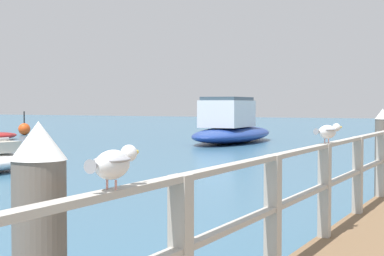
{
  "coord_description": "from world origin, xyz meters",
  "views": [
    {
      "loc": [
        0.24,
        0.83,
        1.83
      ],
      "look_at": [
        -4.05,
        9.05,
        1.46
      ],
      "focal_mm": 56.86,
      "sensor_mm": 36.0,
      "label": 1
    }
  ],
  "objects_px": {
    "channel_buoy": "(24,129)",
    "seagull_background": "(328,131)",
    "seagull_foreground": "(113,163)",
    "boat_3": "(231,128)",
    "dock_piling_far": "(382,154)"
  },
  "relations": [
    {
      "from": "channel_buoy",
      "to": "seagull_background",
      "type": "bearing_deg",
      "value": -41.08
    },
    {
      "from": "seagull_foreground",
      "to": "boat_3",
      "type": "xyz_separation_m",
      "value": [
        -9.87,
        23.78,
        -0.81
      ]
    },
    {
      "from": "boat_3",
      "to": "dock_piling_far",
      "type": "bearing_deg",
      "value": 119.62
    },
    {
      "from": "dock_piling_far",
      "to": "boat_3",
      "type": "bearing_deg",
      "value": 123.57
    },
    {
      "from": "dock_piling_far",
      "to": "boat_3",
      "type": "height_order",
      "value": "boat_3"
    },
    {
      "from": "seagull_foreground",
      "to": "seagull_background",
      "type": "xyz_separation_m",
      "value": [
        0.0,
        4.07,
        0.0
      ]
    },
    {
      "from": "boat_3",
      "to": "channel_buoy",
      "type": "relative_size",
      "value": 5.63
    },
    {
      "from": "seagull_background",
      "to": "channel_buoy",
      "type": "xyz_separation_m",
      "value": [
        -23.66,
        20.62,
        -1.17
      ]
    },
    {
      "from": "dock_piling_far",
      "to": "seagull_background",
      "type": "relative_size",
      "value": 3.75
    },
    {
      "from": "seagull_foreground",
      "to": "channel_buoy",
      "type": "bearing_deg",
      "value": 128.54
    },
    {
      "from": "seagull_foreground",
      "to": "boat_3",
      "type": "bearing_deg",
      "value": 107.31
    },
    {
      "from": "seagull_background",
      "to": "boat_3",
      "type": "height_order",
      "value": "boat_3"
    },
    {
      "from": "dock_piling_far",
      "to": "boat_3",
      "type": "distance_m",
      "value": 17.17
    },
    {
      "from": "seagull_foreground",
      "to": "boat_3",
      "type": "relative_size",
      "value": 0.06
    },
    {
      "from": "seagull_background",
      "to": "channel_buoy",
      "type": "height_order",
      "value": "seagull_background"
    }
  ]
}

